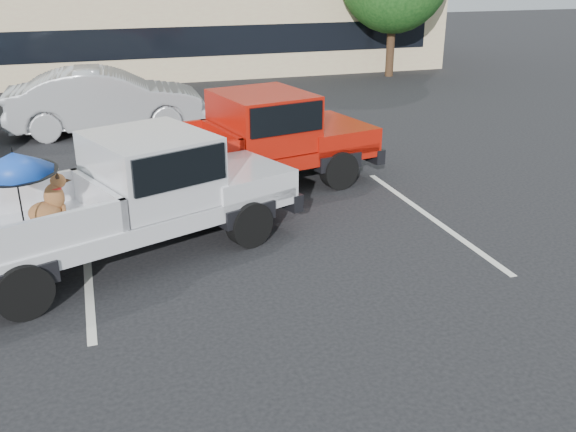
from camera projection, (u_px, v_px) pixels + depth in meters
name	position (u px, v px, depth m)	size (l,w,h in m)	color
ground	(311.00, 291.00, 9.06)	(90.00, 90.00, 0.00)	black
stripe_left	(87.00, 260.00, 9.99)	(0.12, 5.00, 0.01)	silver
stripe_right	(430.00, 216.00, 11.68)	(0.12, 5.00, 0.01)	silver
silver_pickup	(138.00, 189.00, 9.94)	(6.01, 3.89, 2.06)	black
red_pickup	(256.00, 137.00, 12.85)	(6.12, 3.20, 1.92)	black
silver_sedan	(107.00, 100.00, 17.15)	(1.80, 5.15, 1.70)	#A2A4A9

